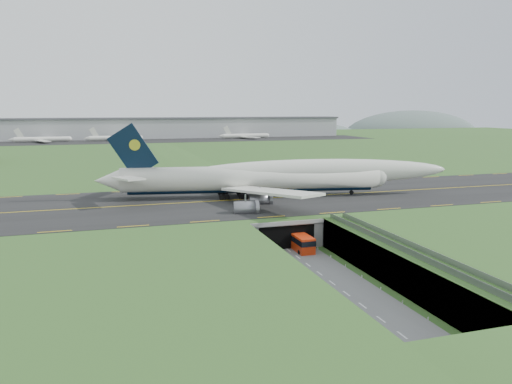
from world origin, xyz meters
name	(u,v)px	position (x,y,z in m)	size (l,w,h in m)	color
ground	(302,261)	(0.00, 0.00, 0.00)	(900.00, 900.00, 0.00)	#2D5020
airfield_deck	(302,246)	(0.00, 0.00, 3.00)	(800.00, 800.00, 6.00)	gray
trench_road	(318,273)	(0.00, -7.50, 0.10)	(12.00, 75.00, 0.20)	slate
taxiway	(251,199)	(0.00, 33.00, 6.09)	(800.00, 44.00, 0.18)	black
tunnel_portal	(273,224)	(0.00, 16.71, 3.33)	(17.00, 22.30, 6.00)	gray
guideway	(414,257)	(11.00, -19.11, 5.32)	(3.00, 53.00, 7.05)	#A8A8A3
jumbo_jet	(277,177)	(7.45, 34.91, 11.25)	(90.20, 58.17, 19.54)	silver
shuttle_tram	(301,242)	(2.43, 6.39, 1.80)	(3.15, 8.10, 3.29)	red
cargo_terminal	(149,128)	(-0.09, 299.41, 13.96)	(320.00, 67.00, 15.60)	#B2B2B2
distant_hills	(201,140)	(64.38, 430.00, -4.00)	(700.00, 91.00, 60.00)	slate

